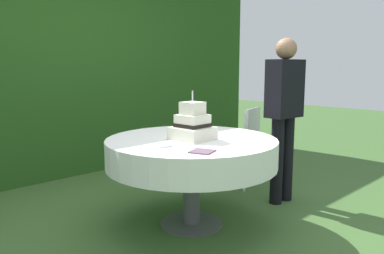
{
  "coord_description": "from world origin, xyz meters",
  "views": [
    {
      "loc": [
        -2.15,
        -2.23,
        1.34
      ],
      "look_at": [
        -0.01,
        -0.02,
        0.85
      ],
      "focal_mm": 35.82,
      "sensor_mm": 36.0,
      "label": 1
    }
  ],
  "objects_px": {
    "serving_plate_near": "(206,131)",
    "standing_person": "(284,109)",
    "napkin_stack": "(202,151)",
    "serving_plate_far": "(163,145)",
    "garden_chair": "(243,139)",
    "cake_table": "(191,152)",
    "wedding_cake": "(193,126)"
  },
  "relations": [
    {
      "from": "serving_plate_near",
      "to": "serving_plate_far",
      "type": "relative_size",
      "value": 1.03
    },
    {
      "from": "napkin_stack",
      "to": "garden_chair",
      "type": "height_order",
      "value": "garden_chair"
    },
    {
      "from": "cake_table",
      "to": "garden_chair",
      "type": "distance_m",
      "value": 1.2
    },
    {
      "from": "serving_plate_near",
      "to": "standing_person",
      "type": "distance_m",
      "value": 0.82
    },
    {
      "from": "cake_table",
      "to": "napkin_stack",
      "type": "bearing_deg",
      "value": -125.5
    },
    {
      "from": "cake_table",
      "to": "serving_plate_near",
      "type": "relative_size",
      "value": 10.15
    },
    {
      "from": "cake_table",
      "to": "garden_chair",
      "type": "bearing_deg",
      "value": 17.31
    },
    {
      "from": "garden_chair",
      "to": "standing_person",
      "type": "xyz_separation_m",
      "value": [
        -0.1,
        -0.57,
        0.39
      ]
    },
    {
      "from": "cake_table",
      "to": "wedding_cake",
      "type": "bearing_deg",
      "value": -118.47
    },
    {
      "from": "wedding_cake",
      "to": "napkin_stack",
      "type": "xyz_separation_m",
      "value": [
        -0.28,
        -0.38,
        -0.11
      ]
    },
    {
      "from": "serving_plate_far",
      "to": "garden_chair",
      "type": "relative_size",
      "value": 0.15
    },
    {
      "from": "serving_plate_near",
      "to": "cake_table",
      "type": "bearing_deg",
      "value": -156.7
    },
    {
      "from": "wedding_cake",
      "to": "napkin_stack",
      "type": "distance_m",
      "value": 0.49
    },
    {
      "from": "standing_person",
      "to": "cake_table",
      "type": "bearing_deg",
      "value": 168.44
    },
    {
      "from": "garden_chair",
      "to": "standing_person",
      "type": "relative_size",
      "value": 0.56
    },
    {
      "from": "wedding_cake",
      "to": "standing_person",
      "type": "height_order",
      "value": "standing_person"
    },
    {
      "from": "cake_table",
      "to": "serving_plate_far",
      "type": "distance_m",
      "value": 0.39
    },
    {
      "from": "napkin_stack",
      "to": "standing_person",
      "type": "bearing_deg",
      "value": 8.55
    },
    {
      "from": "wedding_cake",
      "to": "serving_plate_far",
      "type": "relative_size",
      "value": 2.94
    },
    {
      "from": "napkin_stack",
      "to": "garden_chair",
      "type": "xyz_separation_m",
      "value": [
        1.43,
        0.77,
        -0.21
      ]
    },
    {
      "from": "napkin_stack",
      "to": "serving_plate_far",
      "type": "bearing_deg",
      "value": 100.93
    },
    {
      "from": "cake_table",
      "to": "standing_person",
      "type": "xyz_separation_m",
      "value": [
        1.04,
        -0.21,
        0.3
      ]
    },
    {
      "from": "serving_plate_near",
      "to": "napkin_stack",
      "type": "distance_m",
      "value": 0.82
    },
    {
      "from": "napkin_stack",
      "to": "serving_plate_near",
      "type": "bearing_deg",
      "value": 41.83
    },
    {
      "from": "wedding_cake",
      "to": "serving_plate_near",
      "type": "distance_m",
      "value": 0.39
    },
    {
      "from": "garden_chair",
      "to": "standing_person",
      "type": "height_order",
      "value": "standing_person"
    },
    {
      "from": "cake_table",
      "to": "serving_plate_far",
      "type": "xyz_separation_m",
      "value": [
        -0.36,
        -0.07,
        0.12
      ]
    },
    {
      "from": "wedding_cake",
      "to": "standing_person",
      "type": "relative_size",
      "value": 0.25
    },
    {
      "from": "wedding_cake",
      "to": "cake_table",
      "type": "bearing_deg",
      "value": 61.53
    },
    {
      "from": "cake_table",
      "to": "serving_plate_near",
      "type": "distance_m",
      "value": 0.37
    },
    {
      "from": "serving_plate_far",
      "to": "standing_person",
      "type": "bearing_deg",
      "value": -5.89
    },
    {
      "from": "cake_table",
      "to": "garden_chair",
      "type": "height_order",
      "value": "garden_chair"
    }
  ]
}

